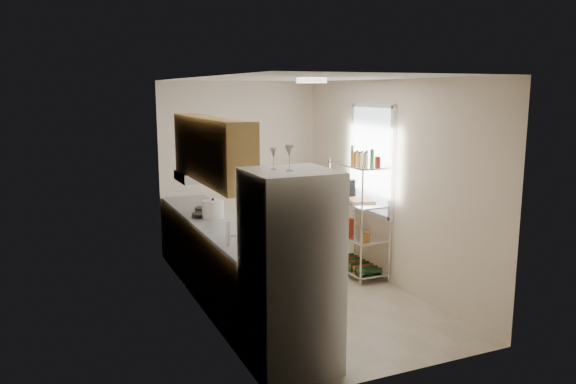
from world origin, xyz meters
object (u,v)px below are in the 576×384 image
Objects in this scene: refrigerator at (290,271)px; rice_cooker at (213,209)px; cutting_board at (361,200)px; espresso_machine at (348,188)px; frying_pan_large at (202,215)px.

refrigerator is 2.28m from rice_cooker.
cutting_board is 0.35m from espresso_machine.
espresso_machine reaches higher than rice_cooker.
espresso_machine is (2.04, -0.10, 0.22)m from frying_pan_large.
espresso_machine is (1.93, 0.03, 0.13)m from rice_cooker.
frying_pan_large is (-0.15, 2.41, 0.02)m from refrigerator.
frying_pan_large is 0.94× the size of espresso_machine.
espresso_machine is at bearing 0.89° from rice_cooker.
refrigerator reaches higher than espresso_machine.
frying_pan_large is 2.10m from cutting_board.
espresso_machine is at bearing 50.58° from refrigerator.
rice_cooker reaches higher than cutting_board.
espresso_machine is at bearing 92.24° from cutting_board.
frying_pan_large is at bearing 129.57° from rice_cooker.
cutting_board is at bearing 46.04° from refrigerator.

